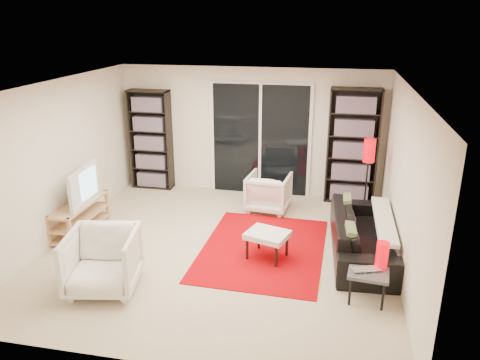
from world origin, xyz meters
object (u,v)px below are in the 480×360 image
sofa (363,234)px  armchair_front (103,261)px  side_table (368,273)px  bookshelf_left (151,140)px  armchair_back (269,192)px  ottoman (267,236)px  floor_lamp (368,159)px  bookshelf_right (352,147)px  tv_stand (80,216)px

sofa → armchair_front: (-3.22, -1.60, 0.08)m
side_table → bookshelf_left: bearing=141.2°
sofa → armchair_back: (-1.56, 1.35, 0.02)m
armchair_back → ottoman: 1.77m
side_table → floor_lamp: 2.53m
bookshelf_right → floor_lamp: 0.85m
sofa → floor_lamp: 1.47m
bookshelf_left → armchair_front: bearing=-77.9°
bookshelf_right → ottoman: 2.81m
tv_stand → floor_lamp: size_ratio=0.90×
armchair_back → tv_stand: bearing=33.9°
floor_lamp → bookshelf_right: bearing=106.2°
bookshelf_left → armchair_back: bearing=-16.2°
tv_stand → bookshelf_left: bearing=80.4°
floor_lamp → armchair_front: bearing=-139.2°
ottoman → floor_lamp: floor_lamp is taller
armchair_back → side_table: (1.58, -2.53, 0.02)m
sofa → armchair_front: bearing=113.4°
armchair_front → ottoman: 2.25m
bookshelf_right → sofa: size_ratio=0.99×
bookshelf_left → armchair_back: bookshelf_left is taller
armchair_back → ottoman: bearing=103.8°
ottoman → sofa: bearing=16.6°
armchair_front → ottoman: armchair_front is taller
bookshelf_right → armchair_front: bookshelf_right is taller
bookshelf_left → sofa: size_ratio=0.92×
tv_stand → side_table: (4.39, -1.05, 0.09)m
floor_lamp → armchair_back: bearing=176.4°
armchair_back → armchair_front: bearing=66.9°
sofa → ottoman: size_ratio=3.16×
tv_stand → armchair_back: bearing=27.8°
bookshelf_left → armchair_back: (2.45, -0.71, -0.64)m
sofa → side_table: bearing=177.6°
side_table → sofa: bearing=90.6°
tv_stand → sofa: bearing=1.7°
armchair_front → bookshelf_right: bearing=39.5°
bookshelf_right → armchair_front: 4.82m
side_table → floor_lamp: (0.06, 2.42, 0.72)m
tv_stand → armchair_back: armchair_back is taller
tv_stand → sofa: 4.38m
bookshelf_right → armchair_back: 1.73m
bookshelf_left → side_table: bookshelf_left is taller
bookshelf_right → armchair_front: (-3.06, -3.66, -0.66)m
ottoman → floor_lamp: (1.40, 1.65, 0.73)m
tv_stand → ottoman: bearing=-5.0°
armchair_back → floor_lamp: 1.80m
floor_lamp → side_table: bearing=-91.5°
tv_stand → side_table: bearing=-13.4°
armchair_front → ottoman: bearing=21.8°
tv_stand → armchair_front: size_ratio=1.47×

